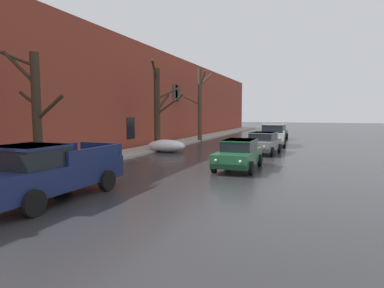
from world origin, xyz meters
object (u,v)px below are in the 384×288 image
at_px(bare_tree_mid_block, 158,108).
at_px(suv_white_parked_far_down_block, 273,134).
at_px(sedan_darkblue_queued_behind_truck, 277,132).
at_px(bare_tree_second_along_sidewalk, 36,111).
at_px(pickup_truck_darkblue_approaching_near_lane, 47,172).
at_px(sedan_green_parked_kerbside_close, 239,153).
at_px(fire_hydrant, 67,171).
at_px(sedan_grey_parked_kerbside_mid, 263,142).
at_px(bare_tree_far_down_block, 200,103).

distance_m(bare_tree_mid_block, suv_white_parked_far_down_block, 10.16).
bearing_deg(sedan_darkblue_queued_behind_truck, bare_tree_second_along_sidewalk, -105.39).
bearing_deg(bare_tree_mid_block, pickup_truck_darkblue_approaching_near_lane, -78.54).
bearing_deg(bare_tree_mid_block, sedan_green_parked_kerbside_close, -36.80).
relative_size(suv_white_parked_far_down_block, fire_hydrant, 6.41).
bearing_deg(bare_tree_second_along_sidewalk, sedan_green_parked_kerbside_close, 37.64).
xyz_separation_m(bare_tree_mid_block, sedan_grey_parked_kerbside_mid, (7.05, 1.43, -2.32)).
height_order(bare_tree_mid_block, fire_hydrant, bare_tree_mid_block).
xyz_separation_m(suv_white_parked_far_down_block, fire_hydrant, (-6.05, -17.20, -0.63)).
distance_m(bare_tree_second_along_sidewalk, pickup_truck_darkblue_approaching_near_lane, 4.03).
bearing_deg(bare_tree_far_down_block, suv_white_parked_far_down_block, -15.07).
xyz_separation_m(bare_tree_mid_block, bare_tree_far_down_block, (-0.04, 8.95, 0.57)).
bearing_deg(sedan_green_parked_kerbside_close, bare_tree_second_along_sidewalk, -142.36).
bearing_deg(pickup_truck_darkblue_approaching_near_lane, sedan_grey_parked_kerbside_mid, 72.77).
distance_m(sedan_green_parked_kerbside_close, suv_white_parked_far_down_block, 12.22).
bearing_deg(bare_tree_mid_block, bare_tree_far_down_block, 90.29).
xyz_separation_m(bare_tree_second_along_sidewalk, pickup_truck_darkblue_approaching_near_lane, (2.73, -2.30, -1.87)).
relative_size(bare_tree_mid_block, suv_white_parked_far_down_block, 1.36).
bearing_deg(sedan_grey_parked_kerbside_mid, suv_white_parked_far_down_block, 90.40).
height_order(bare_tree_second_along_sidewalk, fire_hydrant, bare_tree_second_along_sidewalk).
relative_size(bare_tree_second_along_sidewalk, pickup_truck_darkblue_approaching_near_lane, 0.98).
relative_size(bare_tree_mid_block, sedan_green_parked_kerbside_close, 1.45).
bearing_deg(sedan_grey_parked_kerbside_mid, pickup_truck_darkblue_approaching_near_lane, -107.23).
height_order(bare_tree_far_down_block, fire_hydrant, bare_tree_far_down_block).
xyz_separation_m(bare_tree_second_along_sidewalk, sedan_green_parked_kerbside_close, (7.02, 5.42, -2.00)).
relative_size(bare_tree_second_along_sidewalk, bare_tree_far_down_block, 0.75).
bearing_deg(sedan_darkblue_queued_behind_truck, sedan_green_parked_kerbside_close, -89.11).
xyz_separation_m(pickup_truck_darkblue_approaching_near_lane, sedan_darkblue_queued_behind_truck, (4.00, 26.73, -0.13)).
bearing_deg(sedan_green_parked_kerbside_close, sedan_grey_parked_kerbside_mid, 88.76).
height_order(pickup_truck_darkblue_approaching_near_lane, sedan_green_parked_kerbside_close, pickup_truck_darkblue_approaching_near_lane).
xyz_separation_m(bare_tree_second_along_sidewalk, sedan_grey_parked_kerbside_mid, (7.17, 12.01, -2.00)).
bearing_deg(sedan_green_parked_kerbside_close, pickup_truck_darkblue_approaching_near_lane, -119.10).
distance_m(pickup_truck_darkblue_approaching_near_lane, fire_hydrant, 3.23).
height_order(bare_tree_mid_block, sedan_darkblue_queued_behind_truck, bare_tree_mid_block).
height_order(sedan_grey_parked_kerbside_mid, sedan_darkblue_queued_behind_truck, same).
height_order(sedan_grey_parked_kerbside_mid, suv_white_parked_far_down_block, suv_white_parked_far_down_block).
bearing_deg(sedan_grey_parked_kerbside_mid, sedan_darkblue_queued_behind_truck, 92.02).
distance_m(bare_tree_mid_block, sedan_green_parked_kerbside_close, 8.93).
distance_m(pickup_truck_darkblue_approaching_near_lane, sedan_green_parked_kerbside_close, 8.83).
height_order(sedan_green_parked_kerbside_close, fire_hydrant, sedan_green_parked_kerbside_close).
xyz_separation_m(sedan_green_parked_kerbside_close, sedan_darkblue_queued_behind_truck, (-0.30, 19.02, -0.00)).
relative_size(pickup_truck_darkblue_approaching_near_lane, suv_white_parked_far_down_block, 1.16).
height_order(bare_tree_second_along_sidewalk, pickup_truck_darkblue_approaching_near_lane, bare_tree_second_along_sidewalk).
distance_m(bare_tree_far_down_block, sedan_grey_parked_kerbside_mid, 10.73).
distance_m(bare_tree_far_down_block, sedan_green_parked_kerbside_close, 16.00).
distance_m(sedan_green_parked_kerbside_close, sedan_grey_parked_kerbside_mid, 6.60).
relative_size(suv_white_parked_far_down_block, sedan_darkblue_queued_behind_truck, 1.11).
relative_size(bare_tree_mid_block, sedan_grey_parked_kerbside_mid, 1.48).
bearing_deg(bare_tree_far_down_block, fire_hydrant, -87.00).
bearing_deg(sedan_green_parked_kerbside_close, fire_hydrant, -140.03).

